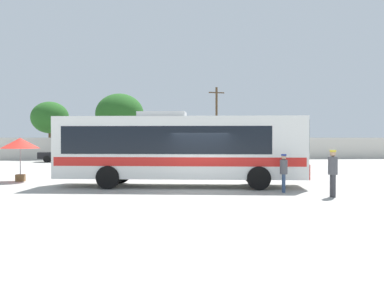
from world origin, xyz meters
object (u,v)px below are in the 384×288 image
at_px(parked_car_leftmost_black, 64,154).
at_px(roadside_tree_left, 50,118).
at_px(utility_pole_near, 217,121).
at_px(parked_car_third_black, 187,154).
at_px(vendor_umbrella_near_gate_red, 20,144).
at_px(roadside_tree_midright, 231,129).
at_px(passenger_waiting_on_apron, 333,170).
at_px(coach_bus_white_red, 178,147).
at_px(attendant_by_bus_door, 284,171).
at_px(roadside_tree_midleft, 120,114).
at_px(parked_car_second_silver, 126,153).

distance_m(parked_car_leftmost_black, roadside_tree_left, 7.74).
bearing_deg(utility_pole_near, parked_car_leftmost_black, -160.25).
bearing_deg(utility_pole_near, parked_car_third_black, -120.43).
bearing_deg(vendor_umbrella_near_gate_red, roadside_tree_midright, 59.68).
bearing_deg(parked_car_third_black, parked_car_leftmost_black, 175.49).
xyz_separation_m(passenger_waiting_on_apron, parked_car_leftmost_black, (-15.46, 25.90, -0.27)).
height_order(vendor_umbrella_near_gate_red, roadside_tree_midright, roadside_tree_midright).
distance_m(passenger_waiting_on_apron, roadside_tree_left, 37.07).
bearing_deg(parked_car_leftmost_black, utility_pole_near, 19.75).
bearing_deg(roadside_tree_midright, utility_pole_near, -124.46).
distance_m(roadside_tree_left, roadside_tree_midright, 20.53).
height_order(coach_bus_white_red, roadside_tree_midright, roadside_tree_midright).
xyz_separation_m(parked_car_leftmost_black, roadside_tree_midright, (17.57, 8.63, 2.57)).
bearing_deg(utility_pole_near, attendant_by_bus_door, -92.77).
height_order(vendor_umbrella_near_gate_red, roadside_tree_midleft, roadside_tree_midleft).
distance_m(vendor_umbrella_near_gate_red, roadside_tree_left, 25.38).
distance_m(attendant_by_bus_door, parked_car_third_black, 23.55).
bearing_deg(passenger_waiting_on_apron, attendant_by_bus_door, 133.35).
xyz_separation_m(parked_car_second_silver, parked_car_third_black, (5.79, -0.75, -0.02)).
xyz_separation_m(parked_car_leftmost_black, parked_car_third_black, (11.65, -0.92, 0.02)).
distance_m(vendor_umbrella_near_gate_red, parked_car_third_black, 20.43).
height_order(passenger_waiting_on_apron, vendor_umbrella_near_gate_red, vendor_umbrella_near_gate_red).
relative_size(coach_bus_white_red, roadside_tree_left, 1.87).
bearing_deg(passenger_waiting_on_apron, vendor_umbrella_near_gate_red, 152.47).
distance_m(attendant_by_bus_door, passenger_waiting_on_apron, 2.13).
height_order(roadside_tree_left, roadside_tree_midleft, roadside_tree_midleft).
xyz_separation_m(roadside_tree_left, roadside_tree_midleft, (7.50, 0.27, 0.44)).
relative_size(attendant_by_bus_door, parked_car_third_black, 0.36).
bearing_deg(roadside_tree_left, parked_car_second_silver, -36.37).
distance_m(coach_bus_white_red, roadside_tree_midright, 31.43).
distance_m(passenger_waiting_on_apron, vendor_umbrella_near_gate_red, 15.66).
bearing_deg(roadside_tree_midleft, attendant_by_bus_door, -73.24).
height_order(attendant_by_bus_door, roadside_tree_left, roadside_tree_left).
relative_size(parked_car_leftmost_black, roadside_tree_midleft, 0.65).
relative_size(passenger_waiting_on_apron, utility_pole_near, 0.23).
bearing_deg(parked_car_leftmost_black, roadside_tree_midright, 26.17).
bearing_deg(attendant_by_bus_door, parked_car_second_silver, 108.60).
height_order(parked_car_second_silver, roadside_tree_midleft, roadside_tree_midleft).
xyz_separation_m(coach_bus_white_red, parked_car_second_silver, (-3.84, 21.59, -1.06)).
height_order(parked_car_leftmost_black, parked_car_second_silver, parked_car_second_silver).
bearing_deg(vendor_umbrella_near_gate_red, parked_car_leftmost_black, 94.90).
bearing_deg(coach_bus_white_red, parked_car_second_silver, 100.08).
relative_size(parked_car_leftmost_black, parked_car_third_black, 1.05).
bearing_deg(roadside_tree_left, coach_bus_white_red, -65.94).
height_order(attendant_by_bus_door, parked_car_leftmost_black, attendant_by_bus_door).
height_order(vendor_umbrella_near_gate_red, parked_car_third_black, vendor_umbrella_near_gate_red).
height_order(passenger_waiting_on_apron, parked_car_third_black, passenger_waiting_on_apron).
xyz_separation_m(vendor_umbrella_near_gate_red, roadside_tree_midright, (15.97, 27.31, 1.39)).
height_order(parked_car_leftmost_black, utility_pole_near, utility_pole_near).
bearing_deg(roadside_tree_midright, parked_car_third_black, -121.77).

